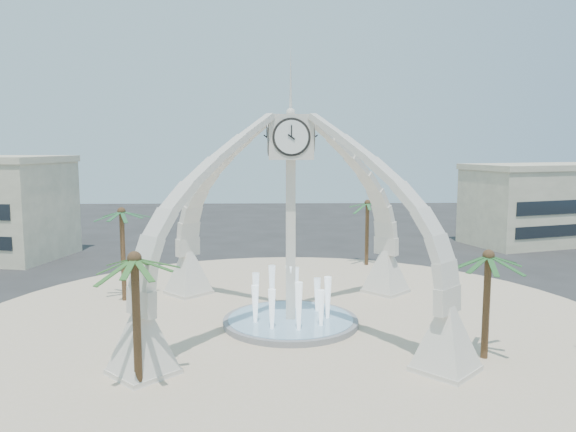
{
  "coord_description": "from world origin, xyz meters",
  "views": [
    {
      "loc": [
        -1.03,
        -32.16,
        10.63
      ],
      "look_at": [
        -0.1,
        2.0,
        6.28
      ],
      "focal_mm": 35.0,
      "sensor_mm": 36.0,
      "label": 1
    }
  ],
  "objects_px": {
    "palm_north": "(367,204)",
    "palm_south": "(134,260)",
    "fountain": "(291,320)",
    "palm_east": "(489,257)",
    "palm_west": "(121,213)",
    "clock_tower": "(291,217)"
  },
  "relations": [
    {
      "from": "palm_north",
      "to": "palm_south",
      "type": "height_order",
      "value": "palm_south"
    },
    {
      "from": "fountain",
      "to": "palm_south",
      "type": "height_order",
      "value": "palm_south"
    },
    {
      "from": "palm_east",
      "to": "palm_south",
      "type": "xyz_separation_m",
      "value": [
        -16.47,
        -2.94,
        0.54
      ]
    },
    {
      "from": "palm_west",
      "to": "palm_east",
      "type": "bearing_deg",
      "value": -28.06
    },
    {
      "from": "clock_tower",
      "to": "palm_south",
      "type": "xyz_separation_m",
      "value": [
        -6.96,
        -8.46,
        -0.77
      ]
    },
    {
      "from": "palm_south",
      "to": "fountain",
      "type": "bearing_deg",
      "value": 50.55
    },
    {
      "from": "palm_east",
      "to": "palm_south",
      "type": "bearing_deg",
      "value": -169.87
    },
    {
      "from": "fountain",
      "to": "palm_north",
      "type": "relative_size",
      "value": 1.28
    },
    {
      "from": "fountain",
      "to": "palm_west",
      "type": "relative_size",
      "value": 1.17
    },
    {
      "from": "clock_tower",
      "to": "fountain",
      "type": "xyz_separation_m",
      "value": [
        0.0,
        0.0,
        -6.2
      ]
    },
    {
      "from": "palm_west",
      "to": "palm_south",
      "type": "relative_size",
      "value": 1.05
    },
    {
      "from": "palm_east",
      "to": "clock_tower",
      "type": "bearing_deg",
      "value": 149.89
    },
    {
      "from": "palm_west",
      "to": "palm_north",
      "type": "relative_size",
      "value": 1.1
    },
    {
      "from": "fountain",
      "to": "palm_west",
      "type": "xyz_separation_m",
      "value": [
        -11.21,
        5.53,
        5.78
      ]
    },
    {
      "from": "clock_tower",
      "to": "palm_east",
      "type": "bearing_deg",
      "value": -30.11
    },
    {
      "from": "fountain",
      "to": "palm_north",
      "type": "distance_m",
      "value": 18.74
    },
    {
      "from": "clock_tower",
      "to": "palm_north",
      "type": "bearing_deg",
      "value": 66.2
    },
    {
      "from": "palm_east",
      "to": "palm_west",
      "type": "distance_m",
      "value": 23.5
    },
    {
      "from": "palm_west",
      "to": "clock_tower",
      "type": "bearing_deg",
      "value": -26.27
    },
    {
      "from": "palm_east",
      "to": "palm_west",
      "type": "bearing_deg",
      "value": 151.94
    },
    {
      "from": "clock_tower",
      "to": "fountain",
      "type": "distance_m",
      "value": 6.2
    },
    {
      "from": "fountain",
      "to": "palm_north",
      "type": "bearing_deg",
      "value": 66.2
    }
  ]
}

